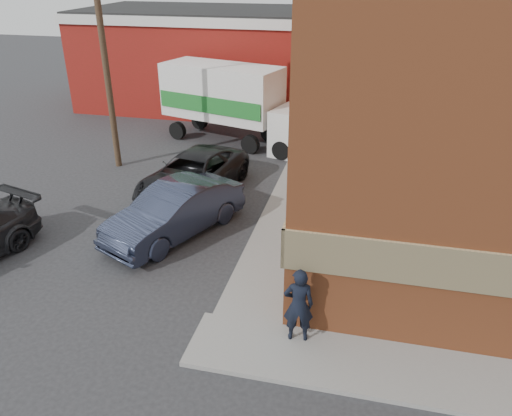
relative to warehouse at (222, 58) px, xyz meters
The scene contains 8 objects.
ground 21.07m from the warehouse, 73.30° to the right, with size 90.00×90.00×0.00m, color #28282B.
sidewalk_west 13.12m from the warehouse, 59.04° to the right, with size 1.80×18.00×0.12m, color gray.
warehouse is the anchor object (origin of this frame).
utility_pole 11.27m from the warehouse, 97.77° to the right, with size 2.00×0.26×9.00m.
man 21.94m from the warehouse, 68.78° to the right, with size 0.70×0.46×1.91m, color black.
sedan 16.59m from the warehouse, 78.73° to the right, with size 1.77×5.07×1.67m, color #292F45.
suv_a 13.40m from the warehouse, 78.26° to the right, with size 2.54×5.50×1.53m, color black.
box_truck 7.38m from the warehouse, 68.50° to the right, with size 7.79×4.19×3.69m.
Camera 1 is at (3.08, -9.55, 8.14)m, focal length 35.00 mm.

